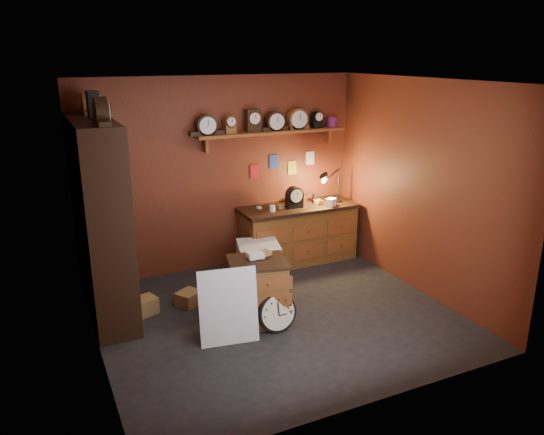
{
  "coord_description": "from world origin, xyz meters",
  "views": [
    {
      "loc": [
        -2.44,
        -5.06,
        2.98
      ],
      "look_at": [
        0.1,
        0.35,
        1.12
      ],
      "focal_mm": 35.0,
      "sensor_mm": 36.0,
      "label": 1
    }
  ],
  "objects": [
    {
      "name": "workbench",
      "position": [
        1.05,
        1.47,
        0.47
      ],
      "size": [
        1.74,
        0.66,
        1.36
      ],
      "color": "brown",
      "rests_on": "ground"
    },
    {
      "name": "mini_fridge",
      "position": [
        0.19,
        0.98,
        0.28
      ],
      "size": [
        0.66,
        0.68,
        0.56
      ],
      "rotation": [
        0.0,
        0.0,
        -0.27
      ],
      "color": "silver",
      "rests_on": "ground"
    },
    {
      "name": "big_round_clock",
      "position": [
        -0.14,
        -0.28,
        0.22
      ],
      "size": [
        0.45,
        0.16,
        0.45
      ],
      "color": "black",
      "rests_on": "ground"
    },
    {
      "name": "white_panel",
      "position": [
        -0.71,
        -0.27,
        0.0
      ],
      "size": [
        0.65,
        0.27,
        0.83
      ],
      "primitive_type": "cube",
      "rotation": [
        -0.17,
        0.0,
        -0.16
      ],
      "color": "silver",
      "rests_on": "ground"
    },
    {
      "name": "shelving_unit",
      "position": [
        -1.79,
        0.98,
        1.25
      ],
      "size": [
        0.47,
        1.6,
        2.58
      ],
      "color": "black",
      "rests_on": "ground"
    },
    {
      "name": "room_shell",
      "position": [
        0.04,
        0.11,
        1.72
      ],
      "size": [
        4.02,
        3.62,
        2.71
      ],
      "color": "maroon",
      "rests_on": "ground"
    },
    {
      "name": "floor_box_c",
      "position": [
        -1.4,
        0.75,
        0.1
      ],
      "size": [
        0.33,
        0.3,
        0.2
      ],
      "primitive_type": "cube",
      "rotation": [
        0.0,
        0.0,
        0.32
      ],
      "color": "olive",
      "rests_on": "ground"
    },
    {
      "name": "low_cabinet",
      "position": [
        -0.24,
        0.01,
        0.41
      ],
      "size": [
        0.77,
        0.7,
        0.84
      ],
      "rotation": [
        0.0,
        0.0,
        -0.24
      ],
      "color": "brown",
      "rests_on": "ground"
    },
    {
      "name": "floor",
      "position": [
        0.0,
        0.0,
        0.0
      ],
      "size": [
        4.0,
        4.0,
        0.0
      ],
      "primitive_type": "plane",
      "color": "black",
      "rests_on": "ground"
    },
    {
      "name": "floor_box_b",
      "position": [
        -0.65,
        0.47,
        0.07
      ],
      "size": [
        0.24,
        0.28,
        0.14
      ],
      "primitive_type": "cube",
      "rotation": [
        0.0,
        0.0,
        -0.04
      ],
      "color": "white",
      "rests_on": "ground"
    },
    {
      "name": "floor_box_a",
      "position": [
        -0.85,
        0.76,
        0.09
      ],
      "size": [
        0.36,
        0.35,
        0.17
      ],
      "primitive_type": "cube",
      "rotation": [
        0.0,
        0.0,
        0.57
      ],
      "color": "olive",
      "rests_on": "ground"
    }
  ]
}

